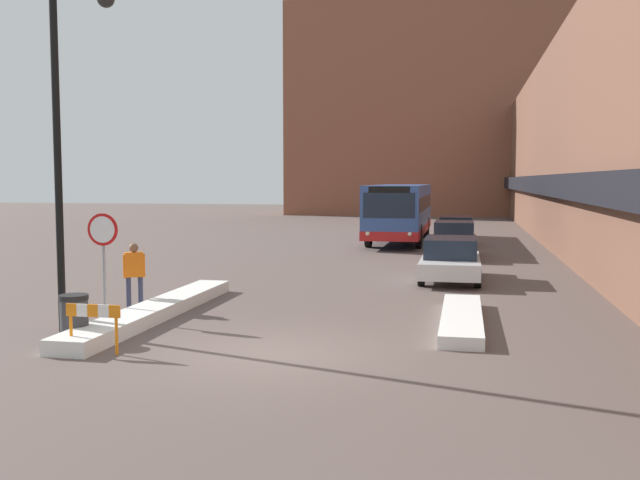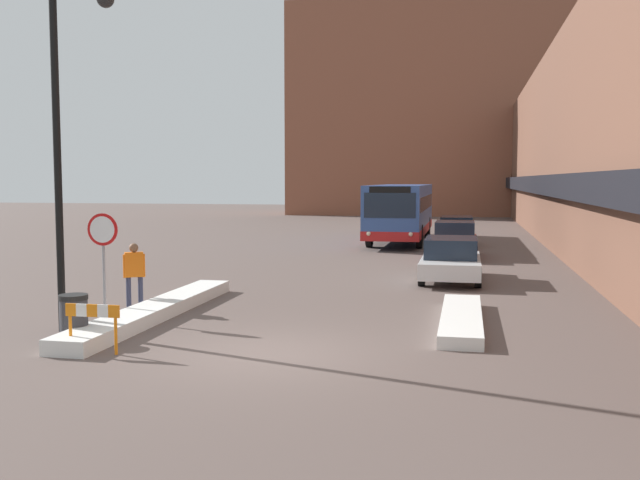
% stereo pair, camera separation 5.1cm
% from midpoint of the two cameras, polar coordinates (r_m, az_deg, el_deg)
% --- Properties ---
extents(ground_plane, '(160.00, 160.00, 0.00)m').
position_cam_midpoint_polar(ground_plane, '(13.64, -4.42, -9.07)').
color(ground_plane, brown).
extents(building_row_right, '(5.50, 60.00, 9.79)m').
position_cam_midpoint_polar(building_row_right, '(37.31, 21.41, 6.95)').
color(building_row_right, brown).
rests_on(building_row_right, ground_plane).
extents(building_backdrop_far, '(26.00, 8.00, 19.67)m').
position_cam_midpoint_polar(building_backdrop_far, '(69.00, 8.55, 10.22)').
color(building_backdrop_far, brown).
rests_on(building_backdrop_far, ground_plane).
extents(snow_bank_left, '(0.90, 8.18, 0.32)m').
position_cam_midpoint_polar(snow_bank_left, '(17.61, -13.07, -5.49)').
color(snow_bank_left, silver).
rests_on(snow_bank_left, ground_plane).
extents(snow_bank_right, '(0.90, 5.21, 0.27)m').
position_cam_midpoint_polar(snow_bank_right, '(16.58, 11.18, -6.18)').
color(snow_bank_right, silver).
rests_on(snow_bank_right, ground_plane).
extents(city_bus, '(2.71, 11.67, 3.02)m').
position_cam_midpoint_polar(city_bus, '(38.12, 6.40, 2.38)').
color(city_bus, '#335193').
rests_on(city_bus, ground_plane).
extents(parked_car_front, '(1.91, 4.46, 1.40)m').
position_cam_midpoint_polar(parked_car_front, '(23.60, 10.34, -1.50)').
color(parked_car_front, silver).
rests_on(parked_car_front, ground_plane).
extents(parked_car_middle, '(1.87, 4.34, 1.53)m').
position_cam_midpoint_polar(parked_car_middle, '(30.80, 10.62, 0.04)').
color(parked_car_middle, maroon).
rests_on(parked_car_middle, ground_plane).
extents(parked_car_back, '(1.80, 4.38, 1.47)m').
position_cam_midpoint_polar(parked_car_back, '(36.15, 10.76, 0.71)').
color(parked_car_back, silver).
rests_on(parked_car_back, ground_plane).
extents(stop_sign, '(0.76, 0.08, 2.50)m').
position_cam_midpoint_polar(stop_sign, '(17.47, -17.05, -0.17)').
color(stop_sign, gray).
rests_on(stop_sign, ground_plane).
extents(street_lamp, '(1.46, 0.36, 7.28)m').
position_cam_midpoint_polar(street_lamp, '(16.12, -19.63, 8.69)').
color(street_lamp, black).
rests_on(street_lamp, ground_plane).
extents(pedestrian, '(0.49, 0.41, 1.68)m').
position_cam_midpoint_polar(pedestrian, '(18.62, -14.72, -2.32)').
color(pedestrian, '#333851').
rests_on(pedestrian, ground_plane).
extents(trash_bin, '(0.59, 0.59, 0.95)m').
position_cam_midpoint_polar(trash_bin, '(15.43, -19.16, -5.88)').
color(trash_bin, '#38383D').
rests_on(trash_bin, ground_plane).
extents(construction_barricade, '(1.10, 0.06, 0.94)m').
position_cam_midpoint_polar(construction_barricade, '(14.16, -17.79, -6.01)').
color(construction_barricade, orange).
rests_on(construction_barricade, ground_plane).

